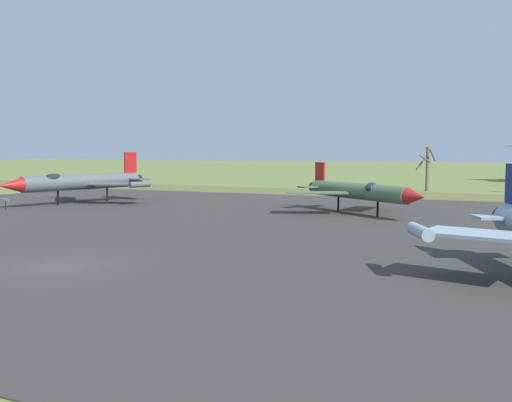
# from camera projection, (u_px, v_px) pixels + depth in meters

# --- Properties ---
(ground_plane) EXTENTS (600.00, 600.00, 0.00)m
(ground_plane) POSITION_uv_depth(u_px,v_px,m) (59.00, 267.00, 26.97)
(ground_plane) COLOR olive
(asphalt_apron) EXTENTS (80.10, 57.75, 0.05)m
(asphalt_apron) POSITION_uv_depth(u_px,v_px,m) (227.00, 224.00, 42.64)
(asphalt_apron) COLOR #383533
(asphalt_apron) RESTS_ON ground
(grass_verge_strip) EXTENTS (140.10, 12.00, 0.06)m
(grass_verge_strip) POSITION_uv_depth(u_px,v_px,m) (350.00, 193.00, 74.18)
(grass_verge_strip) COLOR brown
(grass_verge_strip) RESTS_ON ground
(jet_fighter_front_left) EXTENTS (14.08, 16.76, 5.45)m
(jet_fighter_front_left) POSITION_uv_depth(u_px,v_px,m) (79.00, 182.00, 59.62)
(jet_fighter_front_left) COLOR #565B60
(jet_fighter_front_left) RESTS_ON ground
(info_placard_front_left) EXTENTS (0.68, 0.36, 1.06)m
(info_placard_front_left) POSITION_uv_depth(u_px,v_px,m) (6.00, 203.00, 53.45)
(info_placard_front_left) COLOR black
(info_placard_front_left) RESTS_ON ground
(jet_fighter_front_right) EXTENTS (13.22, 11.57, 4.49)m
(jet_fighter_front_right) POSITION_uv_depth(u_px,v_px,m) (359.00, 191.00, 49.27)
(jet_fighter_front_right) COLOR #4C6B47
(jet_fighter_front_right) RESTS_ON ground
(bare_tree_far_left) EXTENTS (2.67, 2.73, 6.19)m
(bare_tree_far_left) POSITION_uv_depth(u_px,v_px,m) (427.00, 167.00, 78.70)
(bare_tree_far_left) COLOR brown
(bare_tree_far_left) RESTS_ON ground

